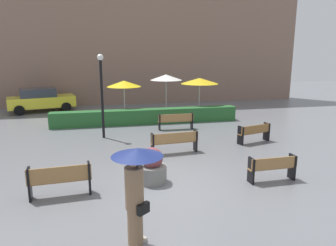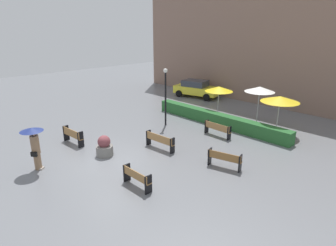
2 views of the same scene
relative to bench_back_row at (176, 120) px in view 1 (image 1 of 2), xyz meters
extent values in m
plane|color=slate|center=(-1.77, -6.71, -0.49)|extent=(60.00, 60.00, 0.00)
cube|color=#9E7242|center=(0.00, 0.06, -0.07)|extent=(1.84, 0.26, 0.04)
cube|color=#9E7242|center=(0.00, -0.08, 0.14)|extent=(1.83, 0.07, 0.38)
cube|color=black|center=(-0.86, 0.05, -0.08)|extent=(0.07, 0.33, 0.82)
cube|color=black|center=(0.86, 0.02, -0.08)|extent=(0.07, 0.33, 0.82)
cube|color=#9E7242|center=(-1.00, -3.77, -0.06)|extent=(1.91, 0.38, 0.04)
cube|color=#9E7242|center=(-0.99, -3.90, 0.16)|extent=(1.89, 0.19, 0.40)
cube|color=black|center=(-1.88, -3.86, -0.07)|extent=(0.09, 0.34, 0.85)
cube|color=black|center=(-0.11, -3.72, -0.07)|extent=(0.09, 0.34, 0.85)
cube|color=olive|center=(2.76, -3.08, -0.05)|extent=(1.64, 0.67, 0.04)
cube|color=olive|center=(2.80, -3.22, 0.15)|extent=(1.58, 0.46, 0.35)
cube|color=black|center=(2.04, -3.30, -0.09)|extent=(0.15, 0.36, 0.81)
cube|color=black|center=(3.49, -2.90, -0.09)|extent=(0.15, 0.36, 0.81)
cube|color=#9E7242|center=(-4.96, -6.84, -0.05)|extent=(1.69, 0.36, 0.04)
cube|color=#9E7242|center=(-4.95, -6.98, 0.19)|extent=(1.68, 0.16, 0.44)
cube|color=black|center=(-5.74, -6.91, -0.04)|extent=(0.08, 0.35, 0.90)
cube|color=black|center=(-4.18, -6.80, -0.04)|extent=(0.08, 0.35, 0.90)
cube|color=#9E7242|center=(1.28, -7.13, -0.07)|extent=(1.53, 0.28, 0.04)
cube|color=#9E7242|center=(1.28, -7.27, 0.13)|extent=(1.53, 0.07, 0.35)
cube|color=black|center=(0.57, -7.16, -0.09)|extent=(0.07, 0.35, 0.79)
cube|color=black|center=(1.98, -7.13, -0.09)|extent=(0.07, 0.35, 0.79)
cylinder|color=#8C6B4C|center=(-3.21, -9.51, -0.09)|extent=(0.32, 0.32, 0.81)
cube|color=#B2A599|center=(-3.16, -9.48, -0.45)|extent=(0.41, 0.40, 0.08)
cylinder|color=#8C6B4C|center=(-3.21, -9.51, 0.75)|extent=(0.38, 0.38, 0.87)
sphere|color=tan|center=(-3.21, -9.51, 1.29)|extent=(0.21, 0.21, 0.21)
cube|color=black|center=(-3.06, -9.67, 0.36)|extent=(0.28, 0.25, 0.22)
cylinder|color=black|center=(-3.15, -9.59, 1.07)|extent=(0.02, 0.02, 0.90)
cone|color=navy|center=(-3.15, -9.59, 1.52)|extent=(1.02, 1.02, 0.16)
cylinder|color=slate|center=(-2.33, -6.45, -0.22)|extent=(0.87, 0.87, 0.54)
sphere|color=brown|center=(-2.33, -6.45, 0.28)|extent=(0.65, 0.65, 0.65)
cylinder|color=black|center=(-3.67, -0.84, 1.29)|extent=(0.12, 0.12, 3.56)
sphere|color=white|center=(-3.67, -0.84, 3.19)|extent=(0.28, 0.28, 0.28)
cylinder|color=silver|center=(-2.35, 3.18, 0.57)|extent=(0.06, 0.06, 2.12)
cone|color=yellow|center=(-2.35, 3.18, 1.62)|extent=(2.00, 2.00, 0.35)
cylinder|color=silver|center=(0.35, 4.04, 0.70)|extent=(0.06, 0.06, 2.38)
cone|color=white|center=(0.35, 4.04, 1.88)|extent=(1.99, 1.99, 0.35)
cylinder|color=silver|center=(2.25, 3.11, 0.61)|extent=(0.06, 0.06, 2.20)
cone|color=yellow|center=(2.25, 3.11, 1.71)|extent=(2.30, 2.30, 0.35)
cube|color=#28602D|center=(-1.26, 1.69, -0.08)|extent=(10.33, 0.70, 0.82)
cube|color=#846656|center=(-1.77, 9.29, 5.36)|extent=(28.00, 1.20, 11.70)
cube|color=yellow|center=(-7.57, 6.90, 0.18)|extent=(4.50, 2.70, 0.70)
cube|color=#333842|center=(-7.77, 6.85, 0.80)|extent=(2.52, 2.09, 0.55)
cylinder|color=black|center=(-6.39, 8.09, -0.17)|extent=(0.67, 0.37, 0.64)
cylinder|color=black|center=(-5.98, 6.39, -0.17)|extent=(0.67, 0.37, 0.64)
cylinder|color=black|center=(-9.17, 7.41, -0.17)|extent=(0.67, 0.37, 0.64)
cylinder|color=black|center=(-8.75, 5.71, -0.17)|extent=(0.67, 0.37, 0.64)
camera|label=1|loc=(-3.82, -15.37, 3.39)|focal=33.69mm
camera|label=2|loc=(9.84, -13.60, 5.92)|focal=30.94mm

